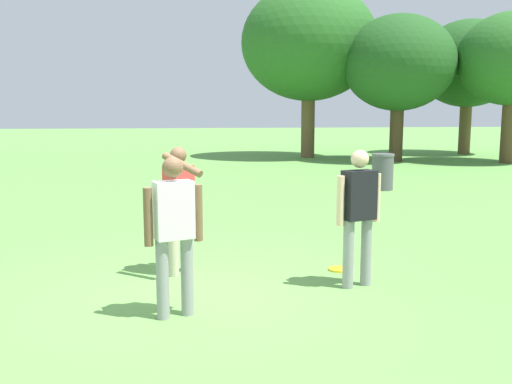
{
  "coord_description": "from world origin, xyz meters",
  "views": [
    {
      "loc": [
        -0.0,
        -6.11,
        2.1
      ],
      "look_at": [
        0.97,
        1.3,
        1.0
      ],
      "focal_mm": 39.23,
      "sensor_mm": 36.0,
      "label": 1
    }
  ],
  "objects": [
    {
      "name": "person_bystander",
      "position": [
        -0.05,
        0.96,
        0.96
      ],
      "size": [
        0.51,
        0.84,
        1.64
      ],
      "color": "#B7AD93",
      "rests_on": "ground"
    },
    {
      "name": "tree_far_right",
      "position": [
        8.7,
        15.97,
        3.95
      ],
      "size": [
        4.51,
        4.51,
        5.9
      ],
      "color": "#4C3823",
      "rests_on": "ground"
    },
    {
      "name": "trash_can_beside_table",
      "position": [
        5.23,
        8.02,
        0.48
      ],
      "size": [
        0.59,
        0.59,
        0.96
      ],
      "color": "#515156",
      "rests_on": "ground"
    },
    {
      "name": "ground_plane",
      "position": [
        0.0,
        0.0,
        0.0
      ],
      "size": [
        120.0,
        120.0,
        0.0
      ],
      "primitive_type": "plane",
      "color": "#609947"
    },
    {
      "name": "frisbee",
      "position": [
        2.02,
        0.85,
        0.01
      ],
      "size": [
        0.27,
        0.27,
        0.03
      ],
      "primitive_type": "cylinder",
      "color": "yellow",
      "rests_on": "ground"
    },
    {
      "name": "person_catcher",
      "position": [
        -0.1,
        -0.56,
        0.94
      ],
      "size": [
        0.58,
        0.33,
        1.64
      ],
      "color": "gray",
      "rests_on": "ground"
    },
    {
      "name": "tree_broad_center",
      "position": [
        5.51,
        18.28,
        4.96
      ],
      "size": [
        5.88,
        5.88,
        7.49
      ],
      "color": "brown",
      "rests_on": "ground"
    },
    {
      "name": "tree_back_left",
      "position": [
        13.39,
        19.21,
        4.23
      ],
      "size": [
        4.77,
        4.77,
        6.29
      ],
      "color": "brown",
      "rests_on": "ground"
    },
    {
      "name": "person_thrower",
      "position": [
        2.04,
        0.16,
        0.94
      ],
      "size": [
        0.58,
        0.33,
        1.64
      ],
      "color": "gray",
      "rests_on": "ground"
    }
  ]
}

